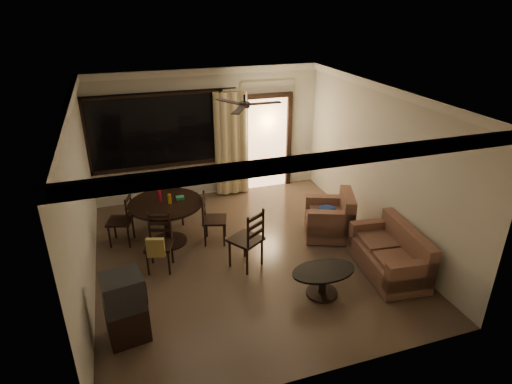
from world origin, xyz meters
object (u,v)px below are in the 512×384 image
object	(u,v)px
sofa	(392,256)
armchair	(332,219)
dining_chair_west	(122,229)
dining_chair_north	(175,209)
dining_chair_east	(214,228)
side_chair	(247,249)
dining_table	(167,211)
dining_chair_south	(160,253)
tv_cabinet	(126,307)
coffee_table	(323,278)

from	to	relation	value
sofa	armchair	bearing A→B (deg)	111.63
dining_chair_west	dining_chair_north	bearing A→B (deg)	133.24
sofa	dining_chair_north	bearing A→B (deg)	143.72
dining_chair_west	dining_chair_east	size ratio (longest dim) A/B	1.00
armchair	side_chair	bearing A→B (deg)	-144.08
dining_table	dining_chair_north	xyz separation A→B (m)	(0.23, 0.75, -0.36)
dining_chair_south	sofa	xyz separation A→B (m)	(3.55, -1.26, 0.01)
dining_chair_south	tv_cabinet	world-z (taller)	tv_cabinet
dining_chair_east	dining_chair_south	bearing A→B (deg)	135.70
tv_cabinet	coffee_table	world-z (taller)	tv_cabinet
dining_chair_west	armchair	bearing A→B (deg)	92.52
dining_chair_west	armchair	xyz separation A→B (m)	(3.73, -0.95, 0.07)
dining_chair_north	sofa	world-z (taller)	dining_chair_north
tv_cabinet	coffee_table	size ratio (longest dim) A/B	0.98
dining_chair_west	sofa	distance (m)	4.72
dining_chair_north	coffee_table	distance (m)	3.48
tv_cabinet	armchair	xyz separation A→B (m)	(3.76, 1.55, -0.14)
dining_chair_east	tv_cabinet	xyz separation A→B (m)	(-1.63, -2.02, 0.20)
armchair	coffee_table	distance (m)	1.80
dining_chair_north	coffee_table	xyz separation A→B (m)	(1.77, -3.00, 0.00)
dining_table	dining_chair_east	bearing A→B (deg)	-16.86
armchair	coffee_table	xyz separation A→B (m)	(-0.94, -1.54, -0.06)
tv_cabinet	dining_chair_south	bearing A→B (deg)	58.91
dining_chair_west	dining_chair_north	world-z (taller)	same
dining_chair_north	dining_chair_west	bearing A→B (deg)	43.24
dining_chair_east	sofa	distance (m)	3.11
dining_chair_east	coffee_table	distance (m)	2.34
dining_chair_west	dining_chair_east	xyz separation A→B (m)	(1.60, -0.48, 0.00)
dining_chair_west	side_chair	xyz separation A→B (m)	(1.93, -1.41, 0.03)
dining_table	dining_chair_west	bearing A→B (deg)	163.28
dining_table	side_chair	bearing A→B (deg)	-46.12
dining_table	side_chair	size ratio (longest dim) A/B	1.22
dining_chair_south	armchair	bearing A→B (deg)	18.82
dining_chair_south	side_chair	xyz separation A→B (m)	(1.38, -0.35, 0.01)
tv_cabinet	sofa	world-z (taller)	tv_cabinet
dining_chair_west	tv_cabinet	distance (m)	2.51
dining_table	tv_cabinet	world-z (taller)	dining_table
dining_chair_south	dining_chair_north	world-z (taller)	same
tv_cabinet	dining_chair_east	bearing A→B (deg)	42.05
dining_table	dining_chair_west	xyz separation A→B (m)	(-0.80, 0.24, -0.36)
dining_table	dining_chair_north	size ratio (longest dim) A/B	1.37
dining_chair_north	side_chair	size ratio (longest dim) A/B	0.90
dining_table	dining_chair_east	world-z (taller)	dining_table
dining_chair_east	dining_chair_north	world-z (taller)	same
dining_table	armchair	distance (m)	3.03
dining_chair_west	tv_cabinet	size ratio (longest dim) A/B	0.99
dining_chair_south	armchair	xyz separation A→B (m)	(3.18, 0.11, 0.04)
armchair	dining_chair_north	bearing A→B (deg)	173.10
dining_chair_east	dining_chair_south	distance (m)	1.20
armchair	side_chair	distance (m)	1.86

